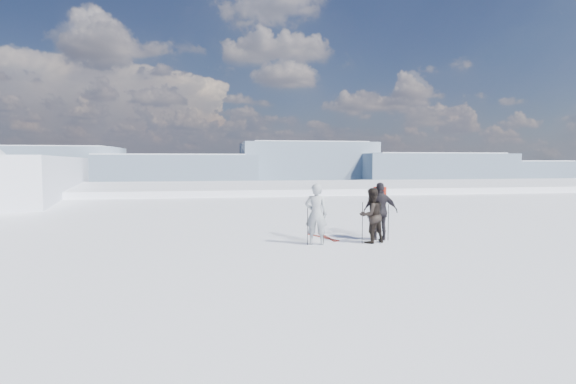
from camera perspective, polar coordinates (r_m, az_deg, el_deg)
The scene contains 8 objects.
lake_basin at distance 42.43m, azimuth -3.36°, elevation -8.52°, with size 820.00×820.00×71.62m.
far_mountain_range at distance 467.30m, azimuth -5.74°, elevation 2.77°, with size 770.00×110.00×53.00m.
skier_grey at distance 14.41m, azimuth 3.60°, elevation -2.81°, with size 0.72×0.47×1.97m, color #8F959C.
skier_dark at distance 14.94m, azimuth 10.53°, elevation -2.95°, with size 0.88×0.68×1.81m, color black.
skier_pack at distance 15.56m, azimuth 11.66°, elevation -2.41°, with size 1.15×0.48×1.96m, color black.
backpack at distance 15.72m, azimuth 11.61°, elevation 2.30°, with size 0.42×0.24×0.58m, color red.
ski_poles at distance 14.90m, azimuth 8.71°, elevation -3.99°, with size 2.91×0.57×1.36m.
skis_loose at distance 15.86m, azimuth 4.69°, elevation -5.74°, with size 0.76×1.70×0.03m.
Camera 1 is at (-4.72, -11.15, 2.69)m, focal length 28.00 mm.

